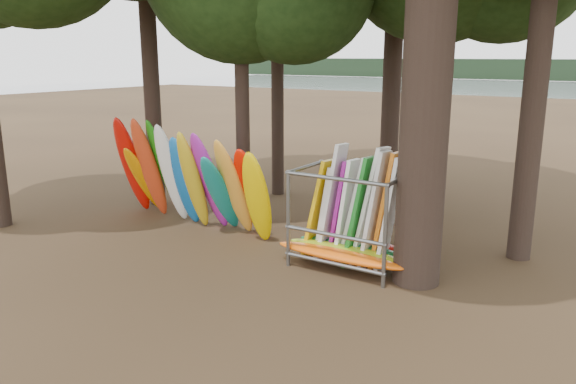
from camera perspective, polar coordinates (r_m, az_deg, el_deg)
The scene contains 4 objects.
ground at distance 13.68m, azimuth -5.09°, elevation -6.72°, with size 120.00×120.00×0.00m, color #47331E.
lake at distance 70.71m, azimuth 26.41°, elevation 8.47°, with size 160.00×160.00×0.00m, color gray.
kayak_row at distance 15.91m, azimuth -9.80°, elevation 1.17°, with size 5.67×1.98×3.22m.
storage_rack at distance 12.91m, azimuth 6.33°, elevation -3.05°, with size 3.16×1.54×2.83m.
Camera 1 is at (7.89, -10.11, 4.77)m, focal length 35.00 mm.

